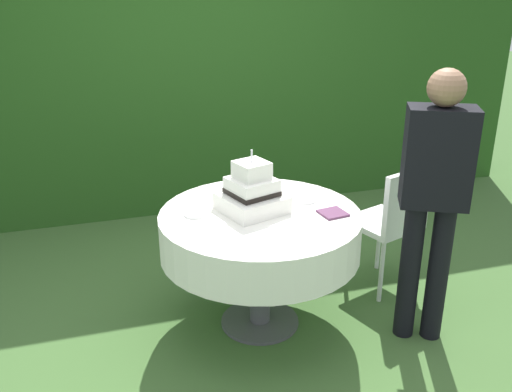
{
  "coord_description": "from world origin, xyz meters",
  "views": [
    {
      "loc": [
        -0.89,
        -2.88,
        2.07
      ],
      "look_at": [
        -0.02,
        0.03,
        0.85
      ],
      "focal_mm": 39.97,
      "sensor_mm": 36.0,
      "label": 1
    }
  ],
  "objects_px": {
    "napkin_stack": "(333,213)",
    "wedding_cake": "(252,193)",
    "garden_chair": "(393,217)",
    "cake_table": "(260,233)",
    "serving_plate_far": "(195,214)",
    "standing_person": "(434,192)",
    "serving_plate_near": "(305,200)"
  },
  "relations": [
    {
      "from": "napkin_stack",
      "to": "wedding_cake",
      "type": "bearing_deg",
      "value": 156.42
    },
    {
      "from": "wedding_cake",
      "to": "garden_chair",
      "type": "height_order",
      "value": "wedding_cake"
    },
    {
      "from": "cake_table",
      "to": "serving_plate_far",
      "type": "bearing_deg",
      "value": 166.37
    },
    {
      "from": "napkin_stack",
      "to": "garden_chair",
      "type": "bearing_deg",
      "value": 25.53
    },
    {
      "from": "cake_table",
      "to": "wedding_cake",
      "type": "bearing_deg",
      "value": 120.85
    },
    {
      "from": "wedding_cake",
      "to": "serving_plate_far",
      "type": "height_order",
      "value": "wedding_cake"
    },
    {
      "from": "wedding_cake",
      "to": "standing_person",
      "type": "xyz_separation_m",
      "value": [
        0.91,
        -0.44,
        0.07
      ]
    },
    {
      "from": "cake_table",
      "to": "serving_plate_far",
      "type": "xyz_separation_m",
      "value": [
        -0.36,
        0.09,
        0.14
      ]
    },
    {
      "from": "cake_table",
      "to": "serving_plate_near",
      "type": "xyz_separation_m",
      "value": [
        0.32,
        0.1,
        0.14
      ]
    },
    {
      "from": "cake_table",
      "to": "napkin_stack",
      "type": "bearing_deg",
      "value": -18.43
    },
    {
      "from": "wedding_cake",
      "to": "napkin_stack",
      "type": "relative_size",
      "value": 2.95
    },
    {
      "from": "cake_table",
      "to": "serving_plate_near",
      "type": "bearing_deg",
      "value": 17.52
    },
    {
      "from": "cake_table",
      "to": "napkin_stack",
      "type": "height_order",
      "value": "napkin_stack"
    },
    {
      "from": "serving_plate_far",
      "to": "standing_person",
      "type": "height_order",
      "value": "standing_person"
    },
    {
      "from": "wedding_cake",
      "to": "napkin_stack",
      "type": "bearing_deg",
      "value": -23.58
    },
    {
      "from": "garden_chair",
      "to": "serving_plate_near",
      "type": "bearing_deg",
      "value": -176.88
    },
    {
      "from": "garden_chair",
      "to": "cake_table",
      "type": "bearing_deg",
      "value": -171.96
    },
    {
      "from": "cake_table",
      "to": "serving_plate_near",
      "type": "distance_m",
      "value": 0.36
    },
    {
      "from": "serving_plate_far",
      "to": "wedding_cake",
      "type": "bearing_deg",
      "value": -5.62
    },
    {
      "from": "serving_plate_near",
      "to": "garden_chair",
      "type": "relative_size",
      "value": 0.15
    },
    {
      "from": "wedding_cake",
      "to": "standing_person",
      "type": "relative_size",
      "value": 0.26
    },
    {
      "from": "serving_plate_near",
      "to": "serving_plate_far",
      "type": "bearing_deg",
      "value": -178.96
    },
    {
      "from": "garden_chair",
      "to": "standing_person",
      "type": "xyz_separation_m",
      "value": [
        -0.08,
        -0.52,
        0.39
      ]
    },
    {
      "from": "serving_plate_far",
      "to": "standing_person",
      "type": "bearing_deg",
      "value": -21.08
    },
    {
      "from": "standing_person",
      "to": "serving_plate_near",
      "type": "bearing_deg",
      "value": 138.65
    },
    {
      "from": "serving_plate_near",
      "to": "garden_chair",
      "type": "bearing_deg",
      "value": 3.12
    },
    {
      "from": "cake_table",
      "to": "serving_plate_near",
      "type": "height_order",
      "value": "serving_plate_near"
    },
    {
      "from": "serving_plate_near",
      "to": "garden_chair",
      "type": "distance_m",
      "value": 0.68
    },
    {
      "from": "serving_plate_far",
      "to": "garden_chair",
      "type": "xyz_separation_m",
      "value": [
        1.32,
        0.05,
        -0.21
      ]
    },
    {
      "from": "serving_plate_far",
      "to": "garden_chair",
      "type": "distance_m",
      "value": 1.34
    },
    {
      "from": "serving_plate_far",
      "to": "napkin_stack",
      "type": "height_order",
      "value": "napkin_stack"
    },
    {
      "from": "napkin_stack",
      "to": "garden_chair",
      "type": "distance_m",
      "value": 0.66
    }
  ]
}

